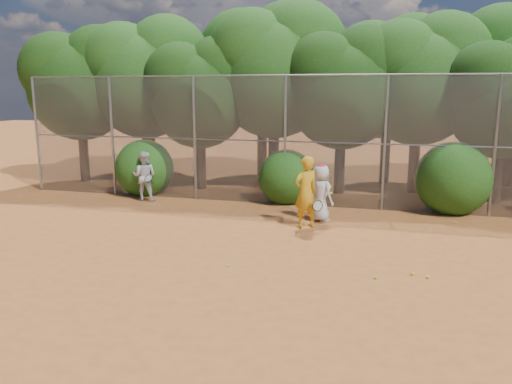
# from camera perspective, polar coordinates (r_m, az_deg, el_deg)

# --- Properties ---
(ground) EXTENTS (80.00, 80.00, 0.00)m
(ground) POSITION_cam_1_polar(r_m,az_deg,el_deg) (10.07, 1.86, -9.27)
(ground) COLOR #9C5323
(ground) RESTS_ON ground
(fence_back) EXTENTS (20.05, 0.09, 4.03)m
(fence_back) POSITION_cam_1_polar(r_m,az_deg,el_deg) (15.40, 6.57, 5.87)
(fence_back) COLOR gray
(fence_back) RESTS_ON ground
(tree_0) EXTENTS (4.38, 3.81, 6.00)m
(tree_0) POSITION_cam_1_polar(r_m,az_deg,el_deg) (20.72, -19.41, 12.00)
(tree_0) COLOR black
(tree_0) RESTS_ON ground
(tree_1) EXTENTS (4.64, 4.03, 6.35)m
(tree_1) POSITION_cam_1_polar(r_m,az_deg,el_deg) (19.88, -12.49, 13.09)
(tree_1) COLOR black
(tree_1) RESTS_ON ground
(tree_2) EXTENTS (3.99, 3.47, 5.47)m
(tree_2) POSITION_cam_1_polar(r_m,az_deg,el_deg) (18.21, -6.31, 11.61)
(tree_2) COLOR black
(tree_2) RESTS_ON ground
(tree_3) EXTENTS (4.89, 4.26, 6.70)m
(tree_3) POSITION_cam_1_polar(r_m,az_deg,el_deg) (18.47, 2.32, 14.19)
(tree_3) COLOR black
(tree_3) RESTS_ON ground
(tree_4) EXTENTS (4.19, 3.64, 5.73)m
(tree_4) POSITION_cam_1_polar(r_m,az_deg,el_deg) (17.46, 10.04, 12.07)
(tree_4) COLOR black
(tree_4) RESTS_ON ground
(tree_5) EXTENTS (4.51, 3.92, 6.17)m
(tree_5) POSITION_cam_1_polar(r_m,az_deg,el_deg) (18.23, 18.36, 12.56)
(tree_5) COLOR black
(tree_5) RESTS_ON ground
(tree_6) EXTENTS (3.86, 3.36, 5.29)m
(tree_6) POSITION_cam_1_polar(r_m,az_deg,el_deg) (17.53, 26.68, 10.07)
(tree_6) COLOR black
(tree_6) RESTS_ON ground
(tree_9) EXTENTS (4.83, 4.20, 6.62)m
(tree_9) POSITION_cam_1_polar(r_m,az_deg,el_deg) (22.39, -12.08, 13.37)
(tree_9) COLOR black
(tree_9) RESTS_ON ground
(tree_10) EXTENTS (5.15, 4.48, 7.06)m
(tree_10) POSITION_cam_1_polar(r_m,az_deg,el_deg) (20.85, 0.93, 14.56)
(tree_10) COLOR black
(tree_10) RESTS_ON ground
(tree_11) EXTENTS (4.64, 4.03, 6.35)m
(tree_11) POSITION_cam_1_polar(r_m,az_deg,el_deg) (19.81, 15.17, 12.97)
(tree_11) COLOR black
(tree_11) RESTS_ON ground
(bush_0) EXTENTS (2.00, 2.00, 2.00)m
(bush_0) POSITION_cam_1_polar(r_m,az_deg,el_deg) (17.65, -12.63, 2.97)
(bush_0) COLOR #194411
(bush_0) RESTS_ON ground
(bush_1) EXTENTS (1.80, 1.80, 1.80)m
(bush_1) POSITION_cam_1_polar(r_m,az_deg,el_deg) (16.00, 3.50, 1.98)
(bush_1) COLOR #194411
(bush_1) RESTS_ON ground
(bush_2) EXTENTS (2.20, 2.20, 2.20)m
(bush_2) POSITION_cam_1_polar(r_m,az_deg,el_deg) (15.78, 21.62, 1.77)
(bush_2) COLOR #194411
(bush_2) RESTS_ON ground
(player_yellow) EXTENTS (0.89, 0.80, 1.90)m
(player_yellow) POSITION_cam_1_polar(r_m,az_deg,el_deg) (13.11, 5.70, -0.03)
(player_yellow) COLOR gold
(player_yellow) RESTS_ON ground
(player_teen) EXTENTS (0.91, 0.86, 1.60)m
(player_teen) POSITION_cam_1_polar(r_m,az_deg,el_deg) (13.80, 7.43, -0.12)
(player_teen) COLOR silver
(player_teen) RESTS_ON ground
(player_white) EXTENTS (0.91, 0.80, 1.61)m
(player_white) POSITION_cam_1_polar(r_m,az_deg,el_deg) (16.66, -12.64, 1.79)
(player_white) COLOR silver
(player_white) RESTS_ON ground
(ball_0) EXTENTS (0.07, 0.07, 0.07)m
(ball_0) POSITION_cam_1_polar(r_m,az_deg,el_deg) (10.34, 19.02, -9.15)
(ball_0) COLOR #B8DC28
(ball_0) RESTS_ON ground
(ball_1) EXTENTS (0.07, 0.07, 0.07)m
(ball_1) POSITION_cam_1_polar(r_m,az_deg,el_deg) (10.02, 13.49, -9.51)
(ball_1) COLOR #B8DC28
(ball_1) RESTS_ON ground
(ball_2) EXTENTS (0.07, 0.07, 0.07)m
(ball_2) POSITION_cam_1_polar(r_m,az_deg,el_deg) (10.42, 17.45, -8.89)
(ball_2) COLOR #B8DC28
(ball_2) RESTS_ON ground
(ball_3) EXTENTS (0.07, 0.07, 0.07)m
(ball_3) POSITION_cam_1_polar(r_m,az_deg,el_deg) (10.39, -3.18, -8.39)
(ball_3) COLOR #B8DC28
(ball_3) RESTS_ON ground
(ball_4) EXTENTS (0.07, 0.07, 0.07)m
(ball_4) POSITION_cam_1_polar(r_m,az_deg,el_deg) (14.63, 21.78, -3.26)
(ball_4) COLOR #B8DC28
(ball_4) RESTS_ON ground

